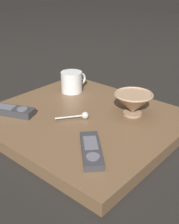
{
  "coord_description": "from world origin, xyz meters",
  "views": [
    {
      "loc": [
        0.61,
        -0.66,
        0.49
      ],
      "look_at": [
        0.03,
        0.01,
        0.06
      ],
      "focal_mm": 46.41,
      "sensor_mm": 36.0,
      "label": 1
    }
  ],
  "objects_px": {
    "coffee_mug": "(72,82)",
    "tv_remote_far": "(91,150)",
    "tv_remote_near": "(11,111)",
    "cereal_bowl": "(133,103)",
    "teaspoon": "(82,116)"
  },
  "relations": [
    {
      "from": "coffee_mug",
      "to": "tv_remote_far",
      "type": "relative_size",
      "value": 0.73
    },
    {
      "from": "tv_remote_near",
      "to": "cereal_bowl",
      "type": "bearing_deg",
      "value": 40.46
    },
    {
      "from": "teaspoon",
      "to": "tv_remote_far",
      "type": "relative_size",
      "value": 0.61
    },
    {
      "from": "teaspoon",
      "to": "tv_remote_near",
      "type": "height_order",
      "value": "tv_remote_near"
    },
    {
      "from": "cereal_bowl",
      "to": "teaspoon",
      "type": "bearing_deg",
      "value": -127.63
    },
    {
      "from": "tv_remote_far",
      "to": "teaspoon",
      "type": "bearing_deg",
      "value": 139.2
    },
    {
      "from": "cereal_bowl",
      "to": "tv_remote_near",
      "type": "bearing_deg",
      "value": -139.54
    },
    {
      "from": "tv_remote_near",
      "to": "tv_remote_far",
      "type": "height_order",
      "value": "tv_remote_near"
    },
    {
      "from": "tv_remote_far",
      "to": "cereal_bowl",
      "type": "bearing_deg",
      "value": 99.66
    },
    {
      "from": "cereal_bowl",
      "to": "tv_remote_near",
      "type": "height_order",
      "value": "cereal_bowl"
    },
    {
      "from": "cereal_bowl",
      "to": "coffee_mug",
      "type": "distance_m",
      "value": 0.31
    },
    {
      "from": "coffee_mug",
      "to": "cereal_bowl",
      "type": "bearing_deg",
      "value": -3.05
    },
    {
      "from": "tv_remote_far",
      "to": "coffee_mug",
      "type": "bearing_deg",
      "value": 140.64
    },
    {
      "from": "teaspoon",
      "to": "tv_remote_far",
      "type": "bearing_deg",
      "value": -40.8
    },
    {
      "from": "cereal_bowl",
      "to": "coffee_mug",
      "type": "relative_size",
      "value": 1.14
    }
  ]
}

